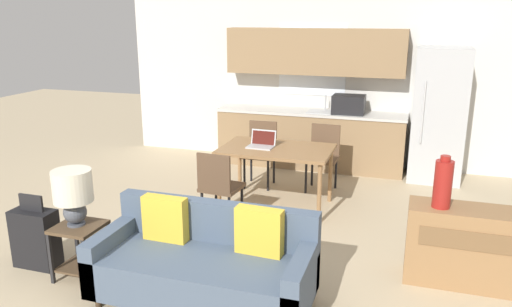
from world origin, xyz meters
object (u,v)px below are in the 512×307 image
credenza (466,246)px  vase (443,183)px  couch (206,263)px  dining_chair_far_left (261,150)px  table_lamp (73,192)px  laptop (262,143)px  dining_table (276,153)px  suitcase (36,238)px  refrigerator (438,115)px  side_table (80,243)px  dining_chair_near_left (219,185)px  dining_chair_far_right (323,154)px

credenza → vase: (-0.25, -0.04, 0.58)m
couch → dining_chair_far_left: bearing=98.5°
table_lamp → laptop: (1.08, 2.24, -0.02)m
dining_table → suitcase: bearing=-129.0°
laptop → dining_chair_far_left: bearing=110.4°
refrigerator → suitcase: 5.48m
side_table → dining_chair_far_left: (0.80, 3.00, 0.17)m
dining_table → dining_chair_near_left: dining_chair_near_left is taller
dining_table → couch: size_ratio=0.75×
refrigerator → dining_chair_far_left: 2.61m
side_table → table_lamp: 0.49m
side_table → credenza: credenza is taller
couch → dining_chair_near_left: size_ratio=2.03×
table_lamp → dining_table: bearing=60.5°
credenza → dining_chair_near_left: (-2.56, 0.47, 0.15)m
couch → credenza: size_ratio=1.77×
refrigerator → dining_chair_far_left: bearing=-156.5°
dining_chair_near_left → dining_chair_far_left: 1.57m
credenza → dining_table: bearing=148.8°
laptop → dining_chair_far_right: bearing=54.8°
dining_table → laptop: laptop is taller
dining_chair_far_right → refrigerator: bearing=35.6°
credenza → laptop: (-2.31, 1.29, 0.46)m
dining_chair_near_left → laptop: bearing=-102.2°
dining_chair_far_right → suitcase: 3.76m
table_lamp → dining_chair_near_left: (0.83, 1.43, -0.32)m
credenza → laptop: bearing=150.9°
dining_table → vase: 2.30m
dining_table → dining_chair_far_right: 0.95m
dining_chair_far_left → dining_chair_far_right: bearing=2.1°
couch → dining_chair_far_right: dining_chair_far_right is taller
laptop → suitcase: bearing=-123.7°
table_lamp → dining_chair_far_left: size_ratio=0.58×
table_lamp → vase: size_ratio=1.10×
vase → dining_chair_near_left: bearing=167.6°
refrigerator → dining_table: bearing=-137.2°
couch → side_table: (-1.25, -0.00, 0.01)m
vase → laptop: vase is taller
refrigerator → side_table: bearing=-128.1°
vase → laptop: bearing=147.3°
dining_chair_far_left → laptop: laptop is taller
dining_table → dining_chair_near_left: size_ratio=1.52×
dining_chair_near_left → suitcase: dining_chair_near_left is taller
couch → dining_table: bearing=90.3°
dining_table → credenza: 2.50m
suitcase → couch: bearing=-1.3°
vase → dining_table: bearing=144.8°
dining_chair_far_right → dining_chair_far_left: size_ratio=1.00×
credenza → suitcase: 4.01m
vase → dining_chair_near_left: vase is taller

